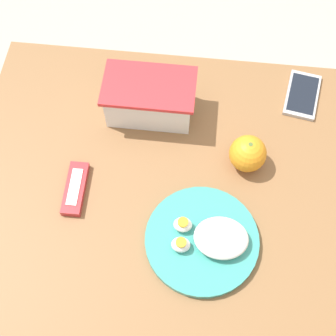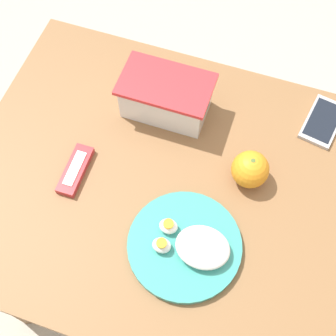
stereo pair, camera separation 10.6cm
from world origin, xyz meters
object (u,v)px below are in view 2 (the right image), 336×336
at_px(orange_fruit, 250,169).
at_px(candy_bar, 75,170).
at_px(rice_plate, 188,245).
at_px(cell_phone, 323,121).
at_px(food_container, 166,98).

bearing_deg(orange_fruit, candy_bar, -163.40).
height_order(orange_fruit, candy_bar, orange_fruit).
relative_size(rice_plate, cell_phone, 1.64).
bearing_deg(rice_plate, orange_fruit, 68.71).
bearing_deg(cell_phone, rice_plate, -117.85).
xyz_separation_m(orange_fruit, rice_plate, (-0.08, -0.21, -0.03)).
bearing_deg(orange_fruit, cell_phone, 56.34).
relative_size(food_container, rice_plate, 0.88).
relative_size(orange_fruit, rice_plate, 0.35).
xyz_separation_m(food_container, candy_bar, (-0.14, -0.23, -0.04)).
height_order(food_container, orange_fruit, food_container).
distance_m(food_container, rice_plate, 0.36).
bearing_deg(orange_fruit, rice_plate, -111.29).
xyz_separation_m(rice_plate, candy_bar, (-0.30, 0.09, -0.01)).
distance_m(rice_plate, candy_bar, 0.32).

